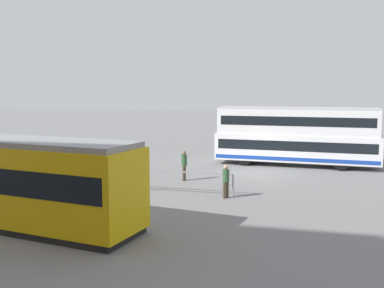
% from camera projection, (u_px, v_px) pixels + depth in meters
% --- Properties ---
extents(ground_plane, '(160.00, 160.00, 0.00)m').
position_uv_depth(ground_plane, '(255.00, 174.00, 27.33)').
color(ground_plane, slate).
extents(double_decker_bus, '(10.80, 3.14, 3.91)m').
position_uv_depth(double_decker_bus, '(296.00, 136.00, 30.01)').
color(double_decker_bus, white).
rests_on(double_decker_bus, ground).
extents(pedestrian_near_railing, '(0.32, 0.36, 1.70)m').
position_uv_depth(pedestrian_near_railing, '(184.00, 163.00, 25.16)').
color(pedestrian_near_railing, '#4C3F2D').
rests_on(pedestrian_near_railing, ground).
extents(pedestrian_crossing, '(0.44, 0.44, 1.58)m').
position_uv_depth(pedestrian_crossing, '(226.00, 179.00, 21.07)').
color(pedestrian_crossing, '#4C3F2D').
rests_on(pedestrian_crossing, ground).
extents(pedestrian_railing, '(8.83, 0.30, 1.08)m').
position_uv_depth(pedestrian_railing, '(147.00, 176.00, 22.61)').
color(pedestrian_railing, gray).
rests_on(pedestrian_railing, ground).
extents(info_sign, '(1.21, 0.40, 2.44)m').
position_uv_depth(info_sign, '(65.00, 155.00, 23.23)').
color(info_sign, slate).
rests_on(info_sign, ground).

